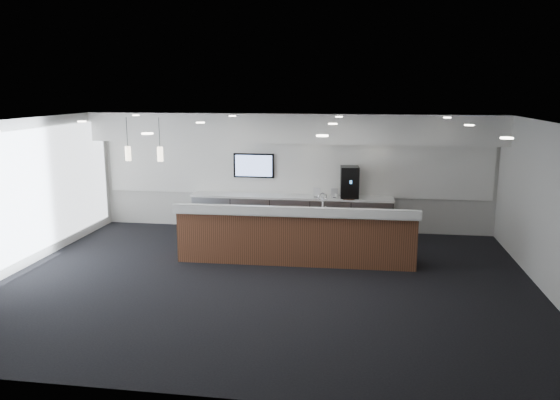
# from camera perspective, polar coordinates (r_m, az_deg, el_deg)

# --- Properties ---
(ground) EXTENTS (10.00, 10.00, 0.00)m
(ground) POSITION_cam_1_polar(r_m,az_deg,el_deg) (10.43, -1.45, -8.48)
(ground) COLOR black
(ground) RESTS_ON ground
(ceiling) EXTENTS (10.00, 8.00, 0.02)m
(ceiling) POSITION_cam_1_polar(r_m,az_deg,el_deg) (9.82, -1.54, 8.20)
(ceiling) COLOR black
(ceiling) RESTS_ON back_wall
(back_wall) EXTENTS (10.00, 0.02, 3.00)m
(back_wall) POSITION_cam_1_polar(r_m,az_deg,el_deg) (13.91, 1.38, 2.97)
(back_wall) COLOR silver
(back_wall) RESTS_ON ground
(left_wall) EXTENTS (0.02, 8.00, 3.00)m
(left_wall) POSITION_cam_1_polar(r_m,az_deg,el_deg) (11.94, -25.85, 0.38)
(left_wall) COLOR silver
(left_wall) RESTS_ON ground
(right_wall) EXTENTS (0.02, 8.00, 3.00)m
(right_wall) POSITION_cam_1_polar(r_m,az_deg,el_deg) (10.40, 26.76, -1.20)
(right_wall) COLOR silver
(right_wall) RESTS_ON ground
(soffit_bulkhead) EXTENTS (10.00, 0.90, 0.70)m
(soffit_bulkhead) POSITION_cam_1_polar(r_m,az_deg,el_deg) (13.34, 1.16, 7.58)
(soffit_bulkhead) COLOR white
(soffit_bulkhead) RESTS_ON back_wall
(alcove_panel) EXTENTS (9.80, 0.06, 1.40)m
(alcove_panel) POSITION_cam_1_polar(r_m,az_deg,el_deg) (13.87, 1.36, 3.36)
(alcove_panel) COLOR white
(alcove_panel) RESTS_ON back_wall
(window_blinds_wall) EXTENTS (0.04, 7.36, 2.55)m
(window_blinds_wall) POSITION_cam_1_polar(r_m,az_deg,el_deg) (11.92, -25.69, 0.38)
(window_blinds_wall) COLOR #AFC0D2
(window_blinds_wall) RESTS_ON left_wall
(back_credenza) EXTENTS (5.06, 0.66, 0.95)m
(back_credenza) POSITION_cam_1_polar(r_m,az_deg,el_deg) (13.75, 1.17, -1.46)
(back_credenza) COLOR gray
(back_credenza) RESTS_ON ground
(wall_tv) EXTENTS (1.05, 0.08, 0.62)m
(wall_tv) POSITION_cam_1_polar(r_m,az_deg,el_deg) (13.96, -2.75, 3.61)
(wall_tv) COLOR black
(wall_tv) RESTS_ON back_wall
(pendant_left) EXTENTS (0.12, 0.12, 0.30)m
(pendant_left) POSITION_cam_1_polar(r_m,az_deg,el_deg) (11.31, -12.89, 4.54)
(pendant_left) COLOR #FFEAC6
(pendant_left) RESTS_ON ceiling
(pendant_right) EXTENTS (0.12, 0.12, 0.30)m
(pendant_right) POSITION_cam_1_polar(r_m,az_deg,el_deg) (11.58, -16.13, 4.54)
(pendant_right) COLOR #FFEAC6
(pendant_right) RESTS_ON ceiling
(ceiling_can_lights) EXTENTS (7.00, 5.00, 0.02)m
(ceiling_can_lights) POSITION_cam_1_polar(r_m,az_deg,el_deg) (9.82, -1.54, 8.03)
(ceiling_can_lights) COLOR silver
(ceiling_can_lights) RESTS_ON ceiling
(service_counter) EXTENTS (5.00, 0.92, 1.49)m
(service_counter) POSITION_cam_1_polar(r_m,az_deg,el_deg) (11.39, 1.64, -3.71)
(service_counter) COLOR #492B18
(service_counter) RESTS_ON ground
(coffee_machine) EXTENTS (0.48, 0.59, 0.77)m
(coffee_machine) POSITION_cam_1_polar(r_m,az_deg,el_deg) (13.47, 7.27, 1.87)
(coffee_machine) COLOR black
(coffee_machine) RESTS_ON back_credenza
(info_sign_left) EXTENTS (0.17, 0.07, 0.23)m
(info_sign_left) POSITION_cam_1_polar(r_m,az_deg,el_deg) (13.46, 3.89, 0.79)
(info_sign_left) COLOR silver
(info_sign_left) RESTS_ON back_credenza
(info_sign_right) EXTENTS (0.17, 0.06, 0.23)m
(info_sign_right) POSITION_cam_1_polar(r_m,az_deg,el_deg) (13.45, 5.71, 0.74)
(info_sign_right) COLOR silver
(info_sign_right) RESTS_ON back_credenza
(cup_0) EXTENTS (0.11, 0.11, 0.10)m
(cup_0) POSITION_cam_1_polar(r_m,az_deg,el_deg) (13.45, 7.75, 0.42)
(cup_0) COLOR white
(cup_0) RESTS_ON back_credenza
(cup_1) EXTENTS (0.15, 0.15, 0.10)m
(cup_1) POSITION_cam_1_polar(r_m,az_deg,el_deg) (13.46, 7.15, 0.44)
(cup_1) COLOR white
(cup_1) RESTS_ON back_credenza
(cup_2) EXTENTS (0.14, 0.14, 0.10)m
(cup_2) POSITION_cam_1_polar(r_m,az_deg,el_deg) (13.46, 6.56, 0.46)
(cup_2) COLOR white
(cup_2) RESTS_ON back_credenza
(cup_3) EXTENTS (0.14, 0.14, 0.10)m
(cup_3) POSITION_cam_1_polar(r_m,az_deg,el_deg) (13.47, 5.96, 0.47)
(cup_3) COLOR white
(cup_3) RESTS_ON back_credenza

